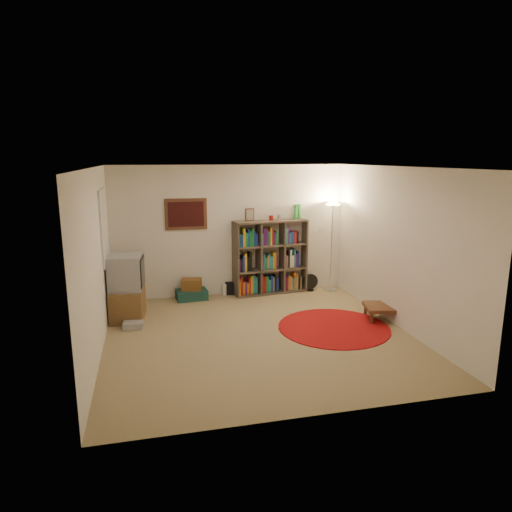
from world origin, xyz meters
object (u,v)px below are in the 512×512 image
Objects in this scene: bookshelf at (269,258)px; floor_lamp at (333,217)px; floor_fan at (310,282)px; tv_stand at (127,288)px; suitcase at (192,295)px; side_table at (381,308)px.

floor_lamp is (1.25, -0.14, 0.79)m from bookshelf.
bookshelf is 0.97× the size of floor_lamp.
floor_fan is 3.61m from tv_stand.
tv_stand is at bearing -167.84° from bookshelf.
floor_lamp is at bearing 16.78° from tv_stand.
tv_stand is at bearing -167.88° from floor_fan.
tv_stand is (-3.50, -0.81, 0.35)m from floor_fan.
floor_fan is (-0.41, 0.05, -1.31)m from floor_lamp.
bookshelf is 1.65m from suitcase.
floor_lamp reaches higher than bookshelf.
side_table is (0.57, -1.84, 0.03)m from floor_fan.
side_table is at bearing -60.10° from bookshelf.
suitcase is 0.95× the size of side_table.
bookshelf is 1.60× the size of tv_stand.
tv_stand is at bearing 165.78° from side_table.
floor_fan is at bearing -5.23° from suitcase.
tv_stand is at bearing -150.02° from suitcase.
bookshelf is 2.81m from tv_stand.
tv_stand is (-3.91, -0.75, -0.97)m from floor_lamp.
bookshelf is at bearing 173.61° from floor_lamp.
floor_lamp reaches higher than side_table.
floor_lamp is at bearing -8.29° from floor_fan.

